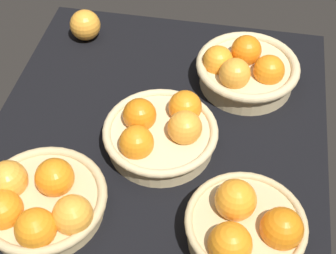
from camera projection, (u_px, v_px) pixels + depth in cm
name	position (u px, v px, depth cm)	size (l,w,h in cm)	color
market_tray	(156.00, 142.00, 108.11)	(84.00, 72.00, 3.00)	black
basket_near_right	(40.00, 202.00, 91.60)	(23.93, 23.93, 9.64)	tan
basket_center	(161.00, 132.00, 102.64)	(23.76, 23.76, 10.29)	#D3BC8C
basket_far_left	(246.00, 69.00, 114.75)	(23.80, 23.80, 11.11)	#D3BC8C
basket_far_right	(246.00, 227.00, 87.08)	(21.43, 21.43, 11.59)	tan
loose_orange_front_gap	(85.00, 25.00, 126.96)	(7.80, 7.80, 7.80)	#F49E33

